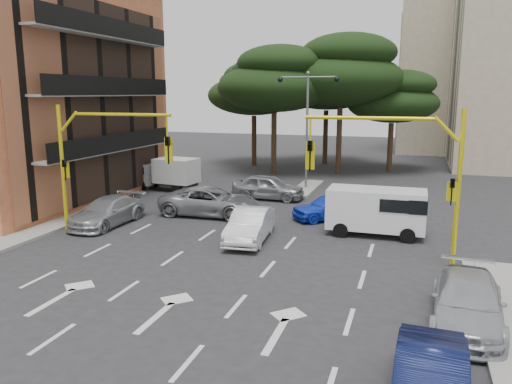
# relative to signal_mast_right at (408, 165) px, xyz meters

# --- Properties ---
(ground) EXTENTS (120.00, 120.00, 0.00)m
(ground) POSITION_rel_signal_mast_right_xyz_m (-6.80, -1.99, -3.88)
(ground) COLOR #28282B
(ground) RESTS_ON ground
(median_strip) EXTENTS (1.40, 6.00, 0.15)m
(median_strip) POSITION_rel_signal_mast_right_xyz_m (-6.80, 14.01, -3.81)
(median_strip) COLOR gray
(median_strip) RESTS_ON ground
(apartment_beige_far) EXTENTS (16.20, 12.15, 16.70)m
(apartment_beige_far) POSITION_rel_signal_mast_right_xyz_m (6.15, 42.01, 4.47)
(apartment_beige_far) COLOR tan
(apartment_beige_far) RESTS_ON ground
(pine_left_near) EXTENTS (9.15, 9.15, 10.23)m
(pine_left_near) POSITION_rel_signal_mast_right_xyz_m (-10.75, 19.96, 3.72)
(pine_left_near) COLOR #382616
(pine_left_near) RESTS_ON ground
(pine_center) EXTENTS (9.98, 9.98, 11.16)m
(pine_center) POSITION_rel_signal_mast_right_xyz_m (-5.75, 21.96, 4.41)
(pine_center) COLOR #382616
(pine_center) RESTS_ON ground
(pine_left_far) EXTENTS (8.32, 8.32, 9.30)m
(pine_left_far) POSITION_rel_signal_mast_right_xyz_m (-13.75, 23.96, 3.03)
(pine_left_far) COLOR #382616
(pine_left_far) RESTS_ON ground
(pine_right) EXTENTS (7.49, 7.49, 8.37)m
(pine_right) POSITION_rel_signal_mast_right_xyz_m (-1.75, 23.96, 2.33)
(pine_right) COLOR #382616
(pine_right) RESTS_ON ground
(pine_back) EXTENTS (9.15, 9.15, 10.23)m
(pine_back) POSITION_rel_signal_mast_right_xyz_m (-7.75, 26.96, 3.72)
(pine_back) COLOR #382616
(pine_back) RESTS_ON ground
(signal_mast_right) EXTENTS (5.79, 0.37, 6.00)m
(signal_mast_right) POSITION_rel_signal_mast_right_xyz_m (0.00, 0.00, 0.00)
(signal_mast_right) COLOR yellow
(signal_mast_right) RESTS_ON ground
(signal_mast_left) EXTENTS (5.79, 0.37, 6.00)m
(signal_mast_left) POSITION_rel_signal_mast_right_xyz_m (-13.61, 0.00, 0.00)
(signal_mast_left) COLOR yellow
(signal_mast_left) RESTS_ON ground
(street_lamp_center) EXTENTS (4.16, 0.36, 7.77)m
(street_lamp_center) POSITION_rel_signal_mast_right_xyz_m (-6.80, 14.01, 1.54)
(street_lamp_center) COLOR slate
(street_lamp_center) RESTS_ON median_strip
(car_white_hatch) EXTENTS (1.93, 4.46, 1.43)m
(car_white_hatch) POSITION_rel_signal_mast_right_xyz_m (-6.63, 1.31, -3.17)
(car_white_hatch) COLOR silver
(car_white_hatch) RESTS_ON ground
(car_blue_compact) EXTENTS (4.09, 3.70, 1.35)m
(car_blue_compact) POSITION_rel_signal_mast_right_xyz_m (-3.88, 6.25, -3.21)
(car_blue_compact) COLOR blue
(car_blue_compact) RESTS_ON ground
(car_silver_wagon) EXTENTS (2.07, 4.78, 1.37)m
(car_silver_wagon) POSITION_rel_signal_mast_right_xyz_m (-14.30, 1.72, -3.20)
(car_silver_wagon) COLOR #AAADB2
(car_silver_wagon) RESTS_ON ground
(car_silver_cross_a) EXTENTS (5.55, 2.70, 1.52)m
(car_silver_cross_a) POSITION_rel_signal_mast_right_xyz_m (-10.14, 5.15, -3.12)
(car_silver_cross_a) COLOR gray
(car_silver_cross_a) RESTS_ON ground
(car_silver_cross_b) EXTENTS (4.54, 1.94, 1.53)m
(car_silver_cross_b) POSITION_rel_signal_mast_right_xyz_m (-8.37, 10.15, -3.12)
(car_silver_cross_b) COLOR #999DA1
(car_silver_cross_b) RESTS_ON ground
(car_navy_parked) EXTENTS (1.58, 4.18, 1.36)m
(car_navy_parked) POSITION_rel_signal_mast_right_xyz_m (0.80, -9.26, -3.20)
(car_navy_parked) COLOR #0B1138
(car_navy_parked) RESTS_ON ground
(car_silver_parked) EXTENTS (2.23, 4.84, 1.37)m
(car_silver_parked) POSITION_rel_signal_mast_right_xyz_m (1.90, -4.66, -3.20)
(car_silver_parked) COLOR #AFB1B8
(car_silver_parked) RESTS_ON ground
(van_white) EXTENTS (4.42, 2.00, 2.21)m
(van_white) POSITION_rel_signal_mast_right_xyz_m (-1.35, 4.01, -2.78)
(van_white) COLOR white
(van_white) RESTS_ON ground
(box_truck_a) EXTENTS (4.71, 2.43, 2.22)m
(box_truck_a) POSITION_rel_signal_mast_right_xyz_m (-15.80, 10.87, -2.77)
(box_truck_a) COLOR silver
(box_truck_a) RESTS_ON ground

